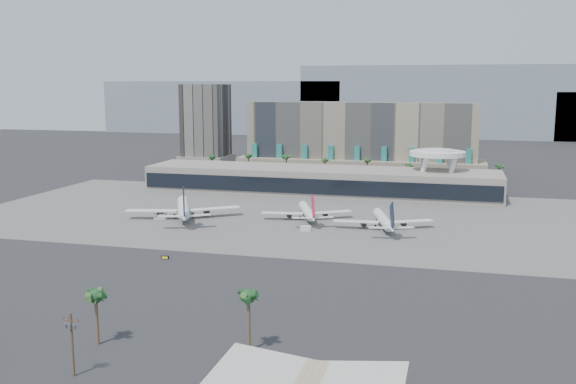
% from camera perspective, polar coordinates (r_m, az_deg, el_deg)
% --- Properties ---
extents(ground, '(900.00, 900.00, 0.00)m').
position_cam_1_polar(ground, '(208.33, -3.44, -4.96)').
color(ground, '#232326').
rests_on(ground, ground).
extents(apron_pad, '(260.00, 130.00, 0.06)m').
position_cam_1_polar(apron_pad, '(259.79, 0.33, -2.01)').
color(apron_pad, '#5B5B59').
rests_on(apron_pad, ground).
extents(mountain_ridge, '(680.00, 60.00, 70.00)m').
position_cam_1_polar(mountain_ridge, '(662.82, 11.76, 7.46)').
color(mountain_ridge, gray).
rests_on(mountain_ridge, ground).
extents(hotel, '(140.00, 30.00, 42.00)m').
position_cam_1_polar(hotel, '(371.46, 6.44, 4.05)').
color(hotel, gray).
rests_on(hotel, ground).
extents(office_tower, '(30.00, 30.00, 52.00)m').
position_cam_1_polar(office_tower, '(423.28, -7.30, 5.54)').
color(office_tower, black).
rests_on(office_tower, ground).
extents(terminal, '(170.00, 32.50, 14.50)m').
position_cam_1_polar(terminal, '(311.28, 2.85, 1.13)').
color(terminal, '#9C9489').
rests_on(terminal, ground).
extents(saucer_structure, '(26.00, 26.00, 21.89)m').
position_cam_1_polar(saucer_structure, '(309.46, 13.13, 3.07)').
color(saucer_structure, white).
rests_on(saucer_structure, ground).
extents(palm_row, '(157.80, 2.80, 13.10)m').
position_cam_1_polar(palm_row, '(343.71, 5.21, 2.57)').
color(palm_row, brown).
rests_on(palm_row, ground).
extents(utility_pole, '(3.20, 0.85, 12.00)m').
position_cam_1_polar(utility_pole, '(124.08, -18.68, -12.27)').
color(utility_pole, '#4C3826').
rests_on(utility_pole, ground).
extents(airliner_left, '(42.11, 43.33, 16.08)m').
position_cam_1_polar(airliner_left, '(254.86, -9.27, -1.44)').
color(airliner_left, white).
rests_on(airliner_left, ground).
extents(airliner_centre, '(34.14, 35.25, 12.76)m').
position_cam_1_polar(airliner_centre, '(249.59, 1.74, -1.75)').
color(airliner_centre, white).
rests_on(airliner_centre, ground).
extents(airliner_right, '(35.73, 37.04, 13.10)m').
position_cam_1_polar(airliner_right, '(235.85, 8.52, -2.50)').
color(airliner_right, white).
rests_on(airliner_right, ground).
extents(service_vehicle_a, '(5.05, 3.23, 2.28)m').
position_cam_1_polar(service_vehicle_a, '(255.79, -11.29, -2.13)').
color(service_vehicle_a, silver).
rests_on(service_vehicle_a, ground).
extents(service_vehicle_b, '(4.12, 3.27, 1.86)m').
position_cam_1_polar(service_vehicle_b, '(230.81, 1.58, -3.26)').
color(service_vehicle_b, white).
rests_on(service_vehicle_b, ground).
extents(taxiway_sign, '(2.39, 0.69, 1.08)m').
position_cam_1_polar(taxiway_sign, '(197.87, -10.87, -5.74)').
color(taxiway_sign, black).
rests_on(taxiway_sign, ground).
extents(near_palm_a, '(6.00, 6.00, 11.56)m').
position_cam_1_polar(near_palm_a, '(136.35, -16.70, -9.45)').
color(near_palm_a, brown).
rests_on(near_palm_a, ground).
extents(near_palm_b, '(6.00, 6.00, 12.66)m').
position_cam_1_polar(near_palm_b, '(127.54, -3.53, -9.87)').
color(near_palm_b, brown).
rests_on(near_palm_b, ground).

